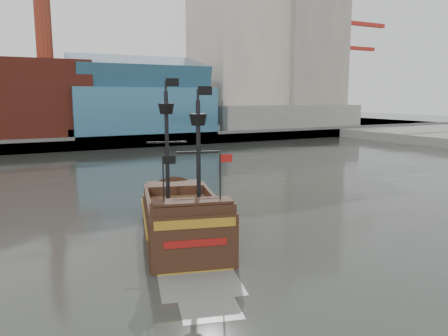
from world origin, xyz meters
TOP-DOWN VIEW (x-y plane):
  - ground at (0.00, 0.00)m, footprint 400.00×400.00m
  - promenade_far at (0.00, 92.00)m, footprint 220.00×60.00m
  - seawall at (0.00, 62.50)m, footprint 220.00×1.00m
  - skyline at (5.21, 84.56)m, footprint 149.00×45.00m
  - crane_a at (78.63, 82.00)m, footprint 22.50×4.00m
  - crane_b at (88.23, 92.00)m, footprint 19.10×4.00m
  - pirate_ship at (-6.81, 5.14)m, footprint 9.04×17.04m

SIDE VIEW (x-z plane):
  - ground at x=0.00m, z-range 0.00..0.00m
  - promenade_far at x=0.00m, z-range 0.00..2.00m
  - pirate_ship at x=-6.81m, z-range -5.01..7.22m
  - seawall at x=0.00m, z-range 0.00..2.60m
  - crane_b at x=88.23m, z-range 2.45..28.70m
  - crane_a at x=78.63m, z-range 2.99..35.24m
  - skyline at x=5.21m, z-range -6.45..55.55m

